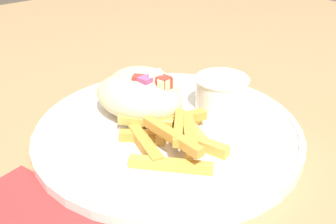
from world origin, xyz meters
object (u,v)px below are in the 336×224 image
(pita_sandwich_near, at_px, (139,97))
(sauce_ramekin, at_px, (221,91))
(plate, at_px, (168,130))
(pita_sandwich_far, at_px, (143,87))
(fries_pile, at_px, (173,135))

(pita_sandwich_near, height_order, sauce_ramekin, pita_sandwich_near)
(sauce_ramekin, bearing_deg, plate, -95.29)
(pita_sandwich_far, bearing_deg, pita_sandwich_near, -49.35)
(pita_sandwich_near, height_order, pita_sandwich_far, pita_sandwich_near)
(pita_sandwich_far, bearing_deg, fries_pile, -21.27)
(plate, distance_m, pita_sandwich_near, 0.06)
(plate, xyz_separation_m, sauce_ramekin, (0.01, 0.08, 0.03))
(pita_sandwich_near, bearing_deg, pita_sandwich_far, 122.32)
(fries_pile, xyz_separation_m, sauce_ramekin, (-0.02, 0.10, 0.01))
(pita_sandwich_near, distance_m, sauce_ramekin, 0.10)
(plate, relative_size, pita_sandwich_far, 3.01)
(plate, xyz_separation_m, pita_sandwich_near, (-0.05, -0.00, 0.03))
(plate, distance_m, fries_pile, 0.04)
(pita_sandwich_far, bearing_deg, sauce_ramekin, 41.96)
(pita_sandwich_near, distance_m, pita_sandwich_far, 0.03)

